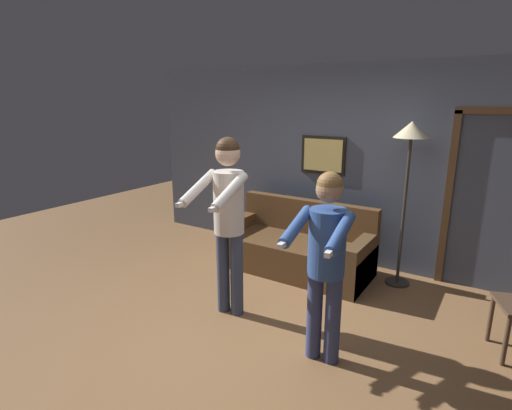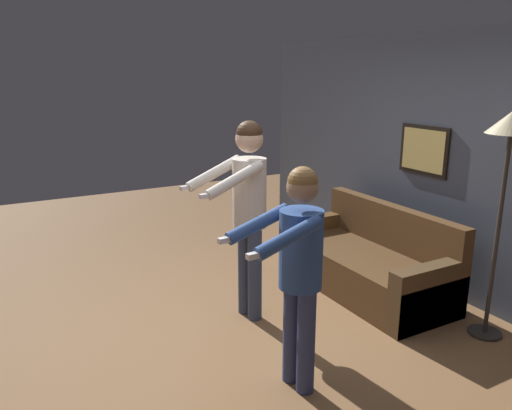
{
  "view_description": "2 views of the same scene",
  "coord_description": "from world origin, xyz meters",
  "views": [
    {
      "loc": [
        1.8,
        -2.74,
        2.14
      ],
      "look_at": [
        -0.06,
        0.14,
        1.24
      ],
      "focal_mm": 28.0,
      "sensor_mm": 36.0,
      "label": 1
    },
    {
      "loc": [
        3.3,
        -1.73,
        2.22
      ],
      "look_at": [
        0.08,
        0.04,
        1.23
      ],
      "focal_mm": 35.0,
      "sensor_mm": 36.0,
      "label": 2
    }
  ],
  "objects": [
    {
      "name": "person_standing_right",
      "position": [
        0.66,
        0.05,
        0.97
      ],
      "size": [
        0.47,
        0.71,
        1.62
      ],
      "color": "navy",
      "rests_on": "ground_plane"
    },
    {
      "name": "ground_plane",
      "position": [
        0.0,
        0.0,
        0.0
      ],
      "size": [
        12.0,
        12.0,
        0.0
      ],
      "primitive_type": "plane",
      "color": "olive"
    },
    {
      "name": "couch",
      "position": [
        -0.39,
        1.61,
        0.28
      ],
      "size": [
        1.9,
        0.85,
        0.87
      ],
      "color": "brown",
      "rests_on": "ground_plane"
    },
    {
      "name": "back_wall_assembly",
      "position": [
        0.02,
        2.3,
        1.3
      ],
      "size": [
        6.4,
        0.1,
        2.6
      ],
      "color": "#485062",
      "rests_on": "ground_plane"
    },
    {
      "name": "torchiere_lamp",
      "position": [
        0.84,
        1.9,
        1.66
      ],
      "size": [
        0.39,
        0.39,
        1.92
      ],
      "color": "#332D28",
      "rests_on": "ground_plane"
    },
    {
      "name": "person_standing_left",
      "position": [
        -0.46,
        0.25,
        1.12
      ],
      "size": [
        0.48,
        0.75,
        1.81
      ],
      "color": "#374360",
      "rests_on": "ground_plane"
    }
  ]
}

